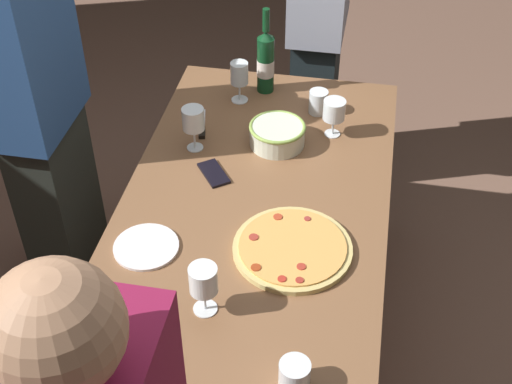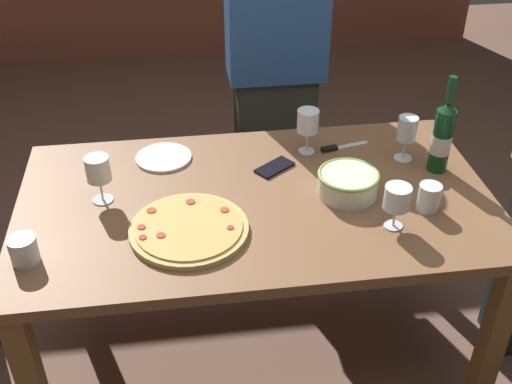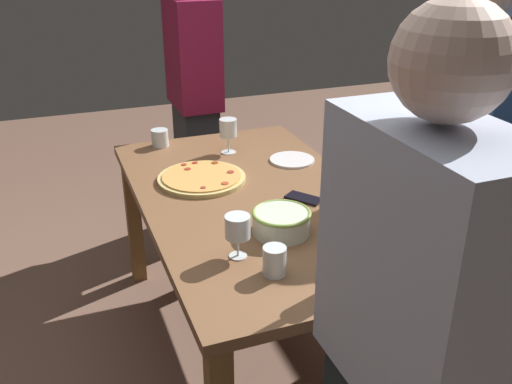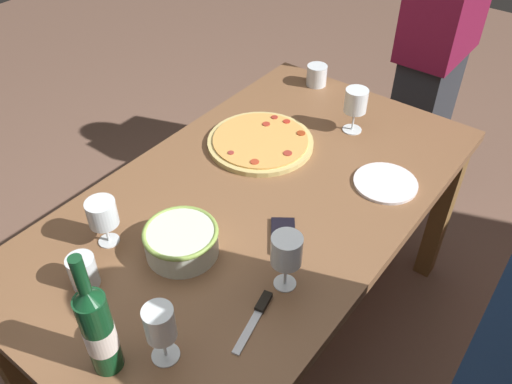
{
  "view_description": "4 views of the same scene",
  "coord_description": "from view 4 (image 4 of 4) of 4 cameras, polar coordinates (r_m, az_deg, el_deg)",
  "views": [
    {
      "loc": [
        -1.79,
        -0.33,
        2.33
      ],
      "look_at": [
        0.0,
        0.0,
        0.77
      ],
      "focal_mm": 49.72,
      "sensor_mm": 36.0,
      "label": 1
    },
    {
      "loc": [
        -0.24,
        -1.73,
        1.97
      ],
      "look_at": [
        0.0,
        0.0,
        0.77
      ],
      "focal_mm": 44.33,
      "sensor_mm": 36.0,
      "label": 2
    },
    {
      "loc": [
        1.95,
        -0.74,
        1.73
      ],
      "look_at": [
        0.0,
        0.0,
        0.77
      ],
      "focal_mm": 40.28,
      "sensor_mm": 36.0,
      "label": 3
    },
    {
      "loc": [
        0.99,
        0.76,
        1.85
      ],
      "look_at": [
        0.0,
        0.0,
        0.77
      ],
      "focal_mm": 37.05,
      "sensor_mm": 36.0,
      "label": 4
    }
  ],
  "objects": [
    {
      "name": "ground_plane",
      "position": [
        2.23,
        0.0,
        -15.17
      ],
      "size": [
        8.0,
        8.0,
        0.0
      ],
      "primitive_type": "plane",
      "color": "brown"
    },
    {
      "name": "dining_table",
      "position": [
        1.72,
        0.0,
        -2.87
      ],
      "size": [
        1.6,
        0.9,
        0.75
      ],
      "color": "brown",
      "rests_on": "ground"
    },
    {
      "name": "pizza",
      "position": [
        1.88,
        0.49,
        5.44
      ],
      "size": [
        0.38,
        0.38,
        0.03
      ],
      "color": "#D1BA6E",
      "rests_on": "dining_table"
    },
    {
      "name": "serving_bowl",
      "position": [
        1.48,
        -8.07,
        -5.18
      ],
      "size": [
        0.21,
        0.21,
        0.08
      ],
      "color": "silver",
      "rests_on": "dining_table"
    },
    {
      "name": "wine_bottle",
      "position": [
        1.22,
        -16.68,
        -14.0
      ],
      "size": [
        0.07,
        0.07,
        0.36
      ],
      "color": "#103F1F",
      "rests_on": "dining_table"
    },
    {
      "name": "wine_glass_near_pizza",
      "position": [
        1.51,
        -16.24,
        -2.4
      ],
      "size": [
        0.08,
        0.08,
        0.15
      ],
      "color": "white",
      "rests_on": "dining_table"
    },
    {
      "name": "wine_glass_by_bottle",
      "position": [
        1.33,
        3.32,
        -6.41
      ],
      "size": [
        0.08,
        0.08,
        0.17
      ],
      "color": "white",
      "rests_on": "dining_table"
    },
    {
      "name": "wine_glass_far_left",
      "position": [
        1.21,
        -10.34,
        -13.94
      ],
      "size": [
        0.07,
        0.07,
        0.17
      ],
      "color": "white",
      "rests_on": "dining_table"
    },
    {
      "name": "wine_glass_far_right",
      "position": [
        1.93,
        10.71,
        9.44
      ],
      "size": [
        0.08,
        0.08,
        0.17
      ],
      "color": "white",
      "rests_on": "dining_table"
    },
    {
      "name": "cup_amber",
      "position": [
        2.24,
        6.57,
        12.42
      ],
      "size": [
        0.08,
        0.08,
        0.08
      ],
      "primitive_type": "cylinder",
      "color": "white",
      "rests_on": "dining_table"
    },
    {
      "name": "cup_ceramic",
      "position": [
        1.45,
        -18.17,
        -8.15
      ],
      "size": [
        0.07,
        0.07,
        0.09
      ],
      "primitive_type": "cylinder",
      "color": "white",
      "rests_on": "dining_table"
    },
    {
      "name": "side_plate",
      "position": [
        1.76,
        13.8,
        0.96
      ],
      "size": [
        0.21,
        0.21,
        0.01
      ],
      "primitive_type": "cylinder",
      "color": "white",
      "rests_on": "dining_table"
    },
    {
      "name": "cell_phone",
      "position": [
        1.53,
        2.96,
        -4.74
      ],
      "size": [
        0.16,
        0.14,
        0.01
      ],
      "primitive_type": "cube",
      "rotation": [
        0.0,
        0.0,
        2.2
      ],
      "color": "black",
      "rests_on": "dining_table"
    },
    {
      "name": "pizza_knife",
      "position": [
        1.35,
        0.15,
        -13.01
      ],
      "size": [
        0.19,
        0.06,
        0.02
      ],
      "color": "silver",
      "rests_on": "dining_table"
    },
    {
      "name": "person_host",
      "position": [
        2.51,
        18.94,
        14.49
      ],
      "size": [
        0.4,
        0.24,
        1.61
      ],
      "rotation": [
        0.0,
        0.0,
        -0.06
      ],
      "color": "#2E3137",
      "rests_on": "ground"
    }
  ]
}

